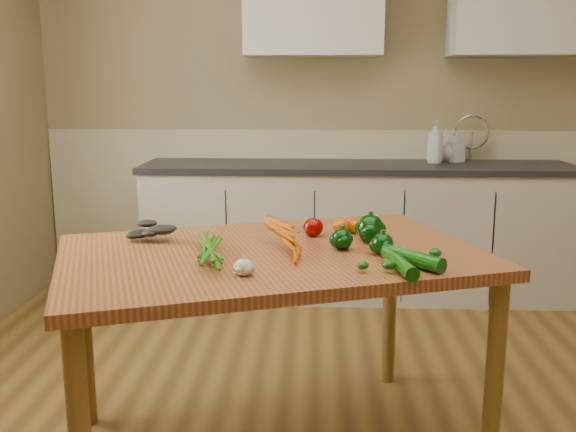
# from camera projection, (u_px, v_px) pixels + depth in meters

# --- Properties ---
(room) EXTENTS (4.04, 5.04, 2.64)m
(room) POSITION_uv_depth(u_px,v_px,m) (338.00, 135.00, 2.22)
(room) COLOR brown
(room) RESTS_ON ground
(counter_run) EXTENTS (2.84, 0.64, 1.14)m
(counter_run) POSITION_uv_depth(u_px,v_px,m) (357.00, 229.00, 4.34)
(counter_run) COLOR #B0A892
(counter_run) RESTS_ON ground
(upper_cabinets) EXTENTS (2.15, 0.35, 0.70)m
(upper_cabinets) POSITION_uv_depth(u_px,v_px,m) (408.00, 0.00, 4.15)
(upper_cabinets) COLOR silver
(upper_cabinets) RESTS_ON room
(table) EXTENTS (1.76, 1.42, 0.81)m
(table) POSITION_uv_depth(u_px,v_px,m) (272.00, 274.00, 2.39)
(table) COLOR #9F582E
(table) RESTS_ON ground
(soap_bottle_a) EXTENTS (0.15, 0.15, 0.28)m
(soap_bottle_a) POSITION_uv_depth(u_px,v_px,m) (435.00, 142.00, 4.25)
(soap_bottle_a) COLOR silver
(soap_bottle_a) RESTS_ON counter_run
(soap_bottle_b) EXTENTS (0.12, 0.13, 0.21)m
(soap_bottle_b) POSITION_uv_depth(u_px,v_px,m) (456.00, 146.00, 4.35)
(soap_bottle_b) COLOR silver
(soap_bottle_b) RESTS_ON counter_run
(soap_bottle_c) EXTENTS (0.18, 0.18, 0.17)m
(soap_bottle_c) POSITION_uv_depth(u_px,v_px,m) (451.00, 149.00, 4.37)
(soap_bottle_c) COLOR silver
(soap_bottle_c) RESTS_ON counter_run
(carrot_bunch) EXTENTS (0.34, 0.30, 0.08)m
(carrot_bunch) POSITION_uv_depth(u_px,v_px,m) (262.00, 243.00, 2.33)
(carrot_bunch) COLOR #C54E04
(carrot_bunch) RESTS_ON table
(leafy_greens) EXTENTS (0.22, 0.20, 0.11)m
(leafy_greens) POSITION_uv_depth(u_px,v_px,m) (149.00, 226.00, 2.54)
(leafy_greens) COLOR black
(leafy_greens) RESTS_ON table
(garlic_bulb) EXTENTS (0.06, 0.06, 0.05)m
(garlic_bulb) POSITION_uv_depth(u_px,v_px,m) (244.00, 267.00, 2.06)
(garlic_bulb) COLOR silver
(garlic_bulb) RESTS_ON table
(pepper_a) EXTENTS (0.08, 0.08, 0.08)m
(pepper_a) POSITION_uv_depth(u_px,v_px,m) (342.00, 239.00, 2.38)
(pepper_a) COLOR #022F04
(pepper_a) RESTS_ON table
(pepper_b) EXTENTS (0.11, 0.11, 0.11)m
(pepper_b) POSITION_uv_depth(u_px,v_px,m) (370.00, 228.00, 2.50)
(pepper_b) COLOR #022F04
(pepper_b) RESTS_ON table
(pepper_c) EXTENTS (0.08, 0.08, 0.08)m
(pepper_c) POSITION_uv_depth(u_px,v_px,m) (383.00, 244.00, 2.31)
(pepper_c) COLOR #022F04
(pepper_c) RESTS_ON table
(tomato_a) EXTENTS (0.08, 0.08, 0.07)m
(tomato_a) POSITION_uv_depth(u_px,v_px,m) (313.00, 227.00, 2.59)
(tomato_a) COLOR #800402
(tomato_a) RESTS_ON table
(tomato_b) EXTENTS (0.07, 0.07, 0.06)m
(tomato_b) POSITION_uv_depth(u_px,v_px,m) (341.00, 226.00, 2.63)
(tomato_b) COLOR #C64C04
(tomato_b) RESTS_ON table
(tomato_c) EXTENTS (0.06, 0.06, 0.06)m
(tomato_c) POSITION_uv_depth(u_px,v_px,m) (355.00, 226.00, 2.64)
(tomato_c) COLOR #C64C04
(tomato_c) RESTS_ON table
(zucchini_a) EXTENTS (0.20, 0.22, 0.05)m
(zucchini_a) POSITION_uv_depth(u_px,v_px,m) (413.00, 259.00, 2.16)
(zucchini_a) COLOR #094107
(zucchini_a) RESTS_ON table
(zucchini_b) EXTENTS (0.10, 0.26, 0.05)m
(zucchini_b) POSITION_uv_depth(u_px,v_px,m) (400.00, 264.00, 2.11)
(zucchini_b) COLOR #094107
(zucchini_b) RESTS_ON table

